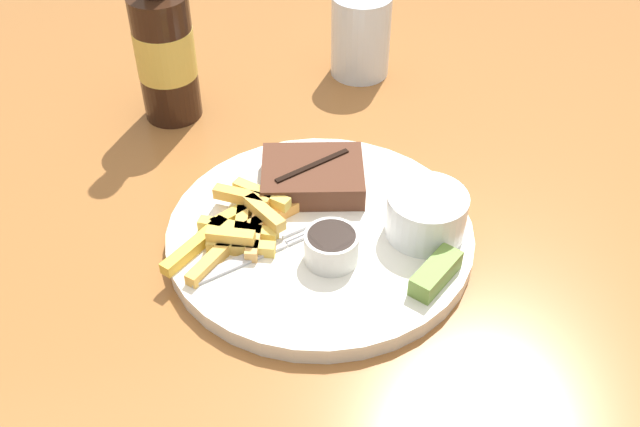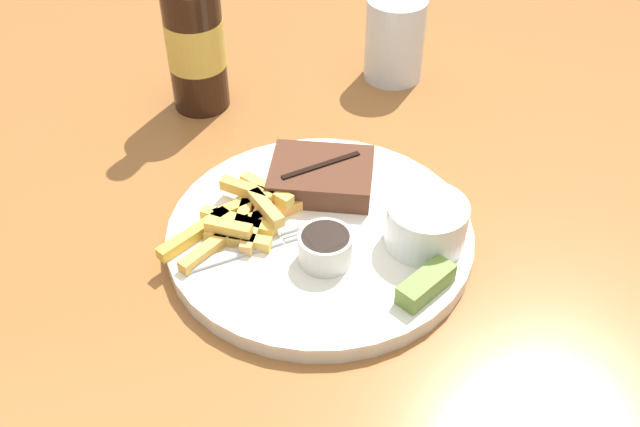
{
  "view_description": "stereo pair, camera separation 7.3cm",
  "coord_description": "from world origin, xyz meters",
  "px_view_note": "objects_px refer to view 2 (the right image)",
  "views": [
    {
      "loc": [
        -0.13,
        -0.53,
        1.25
      ],
      "look_at": [
        0.0,
        0.0,
        0.76
      ],
      "focal_mm": 42.0,
      "sensor_mm": 36.0,
      "label": 1
    },
    {
      "loc": [
        -0.06,
        -0.54,
        1.25
      ],
      "look_at": [
        0.0,
        0.0,
        0.76
      ],
      "focal_mm": 42.0,
      "sensor_mm": 36.0,
      "label": 2
    }
  ],
  "objects_px": {
    "fork_utensil": "(244,251)",
    "coleslaw_cup": "(427,221)",
    "dipping_sauce_cup": "(324,247)",
    "pickle_spear": "(426,284)",
    "dinner_plate": "(320,235)",
    "beer_bottle": "(195,40)",
    "steak_portion": "(321,176)",
    "drinking_glass": "(395,39)"
  },
  "relations": [
    {
      "from": "pickle_spear",
      "to": "fork_utensil",
      "type": "xyz_separation_m",
      "value": [
        -0.16,
        0.07,
        -0.01
      ]
    },
    {
      "from": "coleslaw_cup",
      "to": "pickle_spear",
      "type": "xyz_separation_m",
      "value": [
        -0.01,
        -0.07,
        -0.02
      ]
    },
    {
      "from": "fork_utensil",
      "to": "dinner_plate",
      "type": "bearing_deg",
      "value": 0.0
    },
    {
      "from": "pickle_spear",
      "to": "steak_portion",
      "type": "bearing_deg",
      "value": 115.2
    },
    {
      "from": "steak_portion",
      "to": "pickle_spear",
      "type": "height_order",
      "value": "steak_portion"
    },
    {
      "from": "dinner_plate",
      "to": "pickle_spear",
      "type": "bearing_deg",
      "value": -48.15
    },
    {
      "from": "dipping_sauce_cup",
      "to": "beer_bottle",
      "type": "distance_m",
      "value": 0.34
    },
    {
      "from": "steak_portion",
      "to": "fork_utensil",
      "type": "distance_m",
      "value": 0.13
    },
    {
      "from": "beer_bottle",
      "to": "drinking_glass",
      "type": "xyz_separation_m",
      "value": [
        0.25,
        0.04,
        -0.03
      ]
    },
    {
      "from": "dipping_sauce_cup",
      "to": "steak_portion",
      "type": "bearing_deg",
      "value": 84.49
    },
    {
      "from": "dinner_plate",
      "to": "steak_portion",
      "type": "distance_m",
      "value": 0.07
    },
    {
      "from": "steak_portion",
      "to": "pickle_spear",
      "type": "distance_m",
      "value": 0.18
    },
    {
      "from": "steak_portion",
      "to": "beer_bottle",
      "type": "distance_m",
      "value": 0.24
    },
    {
      "from": "dinner_plate",
      "to": "fork_utensil",
      "type": "relative_size",
      "value": 2.33
    },
    {
      "from": "fork_utensil",
      "to": "beer_bottle",
      "type": "bearing_deg",
      "value": 79.97
    },
    {
      "from": "coleslaw_cup",
      "to": "fork_utensil",
      "type": "height_order",
      "value": "coleslaw_cup"
    },
    {
      "from": "coleslaw_cup",
      "to": "dipping_sauce_cup",
      "type": "xyz_separation_m",
      "value": [
        -0.1,
        -0.01,
        -0.01
      ]
    },
    {
      "from": "dinner_plate",
      "to": "dipping_sauce_cup",
      "type": "bearing_deg",
      "value": -92.23
    },
    {
      "from": "pickle_spear",
      "to": "drinking_glass",
      "type": "distance_m",
      "value": 0.41
    },
    {
      "from": "dipping_sauce_cup",
      "to": "dinner_plate",
      "type": "bearing_deg",
      "value": 87.77
    },
    {
      "from": "drinking_glass",
      "to": "dipping_sauce_cup",
      "type": "bearing_deg",
      "value": -110.91
    },
    {
      "from": "pickle_spear",
      "to": "beer_bottle",
      "type": "xyz_separation_m",
      "value": [
        -0.2,
        0.36,
        0.06
      ]
    },
    {
      "from": "coleslaw_cup",
      "to": "beer_bottle",
      "type": "height_order",
      "value": "beer_bottle"
    },
    {
      "from": "coleslaw_cup",
      "to": "dipping_sauce_cup",
      "type": "distance_m",
      "value": 0.1
    },
    {
      "from": "dipping_sauce_cup",
      "to": "drinking_glass",
      "type": "height_order",
      "value": "drinking_glass"
    },
    {
      "from": "pickle_spear",
      "to": "drinking_glass",
      "type": "xyz_separation_m",
      "value": [
        0.05,
        0.4,
        0.03
      ]
    },
    {
      "from": "pickle_spear",
      "to": "fork_utensil",
      "type": "distance_m",
      "value": 0.18
    },
    {
      "from": "coleslaw_cup",
      "to": "dipping_sauce_cup",
      "type": "bearing_deg",
      "value": -172.05
    },
    {
      "from": "steak_portion",
      "to": "dipping_sauce_cup",
      "type": "relative_size",
      "value": 2.37
    },
    {
      "from": "fork_utensil",
      "to": "coleslaw_cup",
      "type": "bearing_deg",
      "value": -19.6
    },
    {
      "from": "coleslaw_cup",
      "to": "dipping_sauce_cup",
      "type": "relative_size",
      "value": 1.52
    },
    {
      "from": "steak_portion",
      "to": "beer_bottle",
      "type": "height_order",
      "value": "beer_bottle"
    },
    {
      "from": "pickle_spear",
      "to": "dinner_plate",
      "type": "bearing_deg",
      "value": 131.85
    },
    {
      "from": "coleslaw_cup",
      "to": "fork_utensil",
      "type": "relative_size",
      "value": 0.6
    },
    {
      "from": "dinner_plate",
      "to": "beer_bottle",
      "type": "xyz_separation_m",
      "value": [
        -0.12,
        0.27,
        0.08
      ]
    },
    {
      "from": "beer_bottle",
      "to": "steak_portion",
      "type": "bearing_deg",
      "value": -57.62
    },
    {
      "from": "coleslaw_cup",
      "to": "drinking_glass",
      "type": "distance_m",
      "value": 0.34
    },
    {
      "from": "pickle_spear",
      "to": "drinking_glass",
      "type": "bearing_deg",
      "value": 83.34
    },
    {
      "from": "dinner_plate",
      "to": "fork_utensil",
      "type": "height_order",
      "value": "fork_utensil"
    },
    {
      "from": "dinner_plate",
      "to": "steak_portion",
      "type": "xyz_separation_m",
      "value": [
        0.01,
        0.07,
        0.02
      ]
    },
    {
      "from": "steak_portion",
      "to": "pickle_spear",
      "type": "bearing_deg",
      "value": -64.8
    },
    {
      "from": "beer_bottle",
      "to": "drinking_glass",
      "type": "height_order",
      "value": "beer_bottle"
    }
  ]
}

